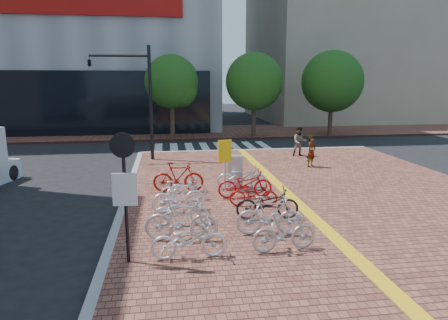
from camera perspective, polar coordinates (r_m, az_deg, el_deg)
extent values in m
plane|color=black|center=(12.61, 3.52, -8.84)|extent=(120.00, 120.00, 0.00)
cube|color=brown|center=(9.56, 29.13, -16.82)|extent=(14.00, 34.00, 0.15)
cube|color=yellow|center=(8.99, 23.85, -17.58)|extent=(0.40, 34.00, 0.01)
cube|color=gray|center=(24.57, 4.69, 1.38)|extent=(14.00, 0.25, 0.15)
cube|color=brown|center=(32.94, -3.93, 3.97)|extent=(70.00, 8.00, 0.15)
cube|color=gray|center=(48.35, 17.55, 16.47)|extent=(20.00, 18.00, 18.00)
cube|color=silver|center=(25.94, -9.36, 1.64)|extent=(0.50, 4.00, 0.01)
cube|color=silver|center=(25.94, -7.15, 1.71)|extent=(0.50, 4.00, 0.01)
cube|color=silver|center=(25.98, -4.94, 1.77)|extent=(0.50, 4.00, 0.01)
cube|color=silver|center=(26.05, -2.75, 1.83)|extent=(0.50, 4.00, 0.01)
cube|color=silver|center=(26.16, -0.57, 1.88)|extent=(0.50, 4.00, 0.01)
cube|color=silver|center=(26.31, 1.59, 1.93)|extent=(0.50, 4.00, 0.01)
cube|color=silver|center=(26.50, 3.73, 1.98)|extent=(0.50, 4.00, 0.01)
cube|color=silver|center=(26.73, 5.83, 2.02)|extent=(0.50, 4.00, 0.01)
cylinder|color=#38281E|center=(29.21, -7.37, 5.65)|extent=(0.32, 0.32, 2.60)
sphere|color=#194714|center=(29.07, -7.51, 11.05)|extent=(3.80, 3.80, 3.80)
sphere|color=#194714|center=(28.79, -6.26, 9.88)|extent=(2.40, 2.40, 2.40)
cylinder|color=#38281E|center=(29.91, 4.25, 5.85)|extent=(0.32, 0.32, 2.60)
sphere|color=#194714|center=(29.77, 4.33, 11.13)|extent=(4.20, 4.20, 4.20)
sphere|color=#194714|center=(29.63, 5.59, 9.94)|extent=(2.40, 2.40, 2.40)
cylinder|color=#38281E|center=(31.75, 14.94, 5.82)|extent=(0.32, 0.32, 2.60)
sphere|color=#194714|center=(31.62, 15.20, 10.78)|extent=(4.60, 4.60, 4.60)
sphere|color=#194714|center=(31.60, 16.37, 9.63)|extent=(2.40, 2.40, 2.40)
imported|color=silver|center=(9.73, -5.05, -11.24)|extent=(1.81, 0.66, 0.95)
imported|color=#B9BABE|center=(10.69, -6.10, -8.50)|extent=(2.00, 0.81, 1.17)
imported|color=silver|center=(11.87, -6.18, -7.23)|extent=(1.65, 0.64, 0.86)
imported|color=white|center=(13.00, -6.49, -5.14)|extent=(1.80, 0.79, 1.04)
imported|color=silver|center=(14.12, -5.86, -4.14)|extent=(1.72, 0.82, 0.87)
imported|color=#9E170B|center=(15.26, -6.55, -2.42)|extent=(1.96, 0.70, 1.15)
imported|color=#A9A9AD|center=(10.17, 8.62, -10.09)|extent=(1.74, 0.67, 1.02)
imported|color=#AEAEB2|center=(11.07, 6.58, -7.92)|extent=(1.92, 0.80, 1.12)
imported|color=black|center=(12.31, 6.22, -6.17)|extent=(1.98, 0.88, 1.01)
imported|color=red|center=(13.51, 4.22, -4.87)|extent=(1.70, 0.87, 0.85)
imported|color=red|center=(14.43, 3.04, -3.41)|extent=(1.98, 0.70, 1.04)
imported|color=silver|center=(15.42, 2.62, -2.45)|extent=(2.04, 1.01, 1.03)
imported|color=gray|center=(19.89, 12.38, 1.22)|extent=(0.67, 0.63, 1.54)
imported|color=#4E5463|center=(22.58, 10.75, 2.60)|extent=(0.86, 0.71, 1.63)
cube|color=#B7B7BC|center=(15.77, 1.61, -1.65)|extent=(0.65, 0.52, 1.28)
cylinder|color=#B7B7BC|center=(15.23, 0.15, -0.87)|extent=(0.09, 0.09, 1.93)
cube|color=yellow|center=(15.07, 0.18, 1.28)|extent=(0.53, 0.19, 0.86)
cylinder|color=black|center=(9.43, -13.88, -5.51)|extent=(0.09, 0.09, 3.05)
cylinder|color=black|center=(9.09, -14.30, 2.06)|extent=(0.57, 0.09, 0.57)
cube|color=silver|center=(9.30, -13.99, -4.12)|extent=(0.56, 0.08, 0.76)
cylinder|color=black|center=(21.39, -10.43, 7.92)|extent=(0.18, 0.18, 5.92)
cylinder|color=black|center=(21.49, -14.75, 14.21)|extent=(2.96, 0.12, 0.12)
imported|color=black|center=(21.68, -18.70, 13.18)|extent=(0.26, 1.23, 0.49)
cylinder|color=black|center=(19.91, -28.05, -1.60)|extent=(0.36, 0.69, 0.66)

